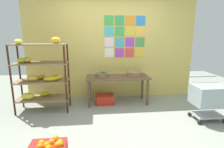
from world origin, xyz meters
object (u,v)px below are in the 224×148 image
Objects in this scene: banana_shelf_unit at (40,72)px; produce_crate_under_table at (105,99)px; fruit_basket_left at (102,74)px; shopping_cart at (209,96)px; fruit_basket_back_right at (134,73)px; display_table at (118,80)px.

banana_shelf_unit is 1.57m from produce_crate_under_table.
fruit_basket_left is 0.61m from produce_crate_under_table.
fruit_basket_left is at bearing -167.21° from produce_crate_under_table.
produce_crate_under_table is 2.19m from shopping_cart.
fruit_basket_back_right is 0.46× the size of shopping_cart.
banana_shelf_unit is 3.38m from shopping_cart.
shopping_cart is (1.60, -1.03, -0.10)m from display_table.
produce_crate_under_table is (-0.71, -0.07, -0.60)m from fruit_basket_back_right.
banana_shelf_unit is 4.14× the size of fruit_basket_back_right.
fruit_basket_left reaches higher than produce_crate_under_table.
display_table is at bearing 1.45° from produce_crate_under_table.
fruit_basket_left is 0.70× the size of produce_crate_under_table.
shopping_cart reaches higher than produce_crate_under_table.
produce_crate_under_table is 0.51× the size of shopping_cart.
fruit_basket_left is at bearing 10.12° from banana_shelf_unit.
banana_shelf_unit reaches higher than produce_crate_under_table.
shopping_cart is at bearing -32.89° from display_table.
banana_shelf_unit is 3.77× the size of produce_crate_under_table.
fruit_basket_left is at bearing -173.62° from fruit_basket_back_right.
display_table reaches higher than produce_crate_under_table.
fruit_basket_back_right is 0.91× the size of produce_crate_under_table.
fruit_basket_back_right is 0.93m from produce_crate_under_table.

